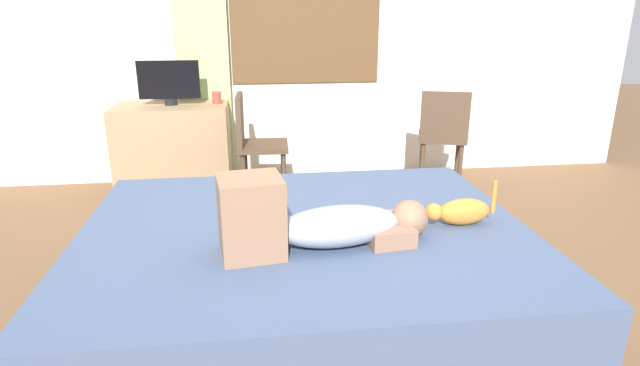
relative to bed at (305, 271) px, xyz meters
The scene contains 11 objects.
ground_plane 0.31m from the bed, 57.36° to the right, with size 16.00×16.00×0.00m, color brown.
back_wall_with_window 2.67m from the bed, 87.32° to the left, with size 6.40×0.14×2.90m.
bed is the anchor object (origin of this frame).
person_lying 0.42m from the bed, 82.64° to the right, with size 0.94×0.37×0.34m.
cat 0.81m from the bed, ahead, with size 0.36×0.13×0.21m.
desk 2.17m from the bed, 113.91° to the left, with size 0.90×0.56×0.74m.
tv_monitor 2.27m from the bed, 113.78° to the left, with size 0.48×0.10×0.35m.
cup 2.14m from the bed, 104.31° to the left, with size 0.07×0.07×0.10m, color #B23D38.
chair_by_desk 1.68m from the bed, 97.79° to the left, with size 0.39×0.39×0.86m.
chair_spare 2.15m from the bed, 52.09° to the left, with size 0.48×0.48×0.86m.
curtain_left 2.56m from the bed, 105.44° to the left, with size 0.44×0.06×2.51m, color #ADCC75.
Camera 1 is at (-0.34, -2.10, 1.44)m, focal length 28.92 mm.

